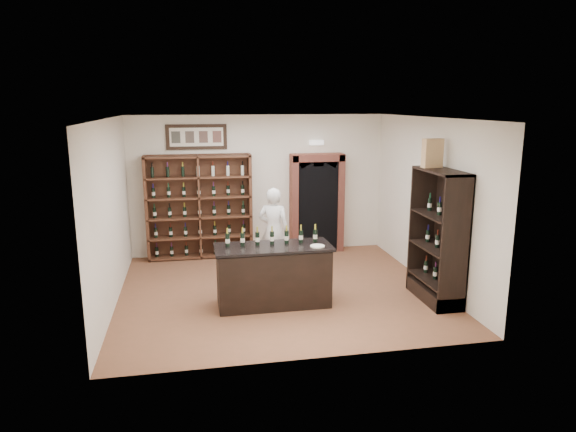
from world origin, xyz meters
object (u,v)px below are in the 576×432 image
Objects in this scene: tasting_counter at (273,276)px; counter_bottle_0 at (228,240)px; side_cabinet at (438,257)px; wine_shelf at (199,207)px; wine_crate at (432,153)px; shopkeeper at (274,231)px.

tasting_counter is 6.27× the size of counter_bottle_0.
side_cabinet is at bearing -6.88° from counter_bottle_0.
wine_shelf is at bearing 97.68° from counter_bottle_0.
wine_crate is at bearing 101.09° from side_cabinet.
wine_crate is at bearing 170.55° from shopkeeper.
side_cabinet is 1.31× the size of shopkeeper.
wine_shelf is 1.17× the size of tasting_counter.
counter_bottle_0 is 3.49m from side_cabinet.
wine_crate is at bearing -37.81° from wine_shelf.
counter_bottle_0 is at bearing 170.89° from tasting_counter.
wine_shelf is at bearing 110.56° from tasting_counter.
counter_bottle_0 is 0.18× the size of shopkeeper.
tasting_counter is (1.10, -2.93, -0.61)m from wine_shelf.
tasting_counter is 3.98× the size of wine_crate.
wine_shelf is 4.95m from wine_crate.
wine_shelf is 1.00× the size of side_cabinet.
side_cabinet reaches higher than counter_bottle_0.
counter_bottle_0 is 0.63× the size of wine_crate.
tasting_counter is at bearing -9.11° from counter_bottle_0.
wine_crate reaches higher than side_cabinet.
wine_shelf reaches higher than shopkeeper.
wine_shelf is at bearing 136.42° from wine_crate.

